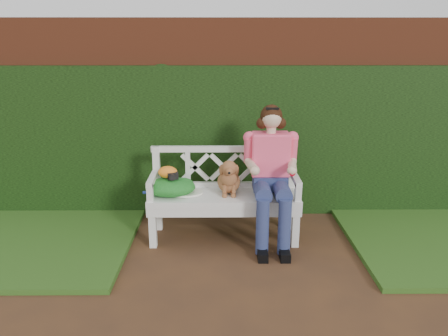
{
  "coord_description": "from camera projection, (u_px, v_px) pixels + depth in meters",
  "views": [
    {
      "loc": [
        -0.2,
        -3.18,
        1.98
      ],
      "look_at": [
        -0.17,
        0.96,
        0.75
      ],
      "focal_mm": 35.0,
      "sensor_mm": 36.0,
      "label": 1
    }
  ],
  "objects": [
    {
      "name": "green_bag",
      "position": [
        170.0,
        186.0,
        4.35
      ],
      "size": [
        0.58,
        0.5,
        0.17
      ],
      "primitive_type": null,
      "rotation": [
        0.0,
        0.0,
        -0.26
      ],
      "color": "#1C712B",
      "rests_on": "garden_bench"
    },
    {
      "name": "camera_item",
      "position": [
        173.0,
        175.0,
        4.3
      ],
      "size": [
        0.12,
        0.1,
        0.07
      ],
      "primitive_type": "cube",
      "rotation": [
        0.0,
        0.0,
        0.23
      ],
      "color": "black",
      "rests_on": "green_bag"
    },
    {
      "name": "grass_left",
      "position": [
        6.0,
        238.0,
        4.45
      ],
      "size": [
        2.6,
        2.0,
        0.05
      ],
      "primitive_type": "cube",
      "color": "#2F5B1B",
      "rests_on": "ground"
    },
    {
      "name": "tennis_racket",
      "position": [
        183.0,
        192.0,
        4.39
      ],
      "size": [
        0.68,
        0.42,
        0.03
      ],
      "primitive_type": null,
      "rotation": [
        0.0,
        0.0,
        -0.27
      ],
      "color": "silver",
      "rests_on": "garden_bench"
    },
    {
      "name": "garden_bench",
      "position": [
        224.0,
        216.0,
        4.46
      ],
      "size": [
        1.63,
        0.76,
        0.48
      ],
      "primitive_type": null,
      "rotation": [
        0.0,
        0.0,
        0.1
      ],
      "color": "white",
      "rests_on": "ground"
    },
    {
      "name": "dog",
      "position": [
        229.0,
        176.0,
        4.36
      ],
      "size": [
        0.26,
        0.34,
        0.37
      ],
      "primitive_type": null,
      "rotation": [
        0.0,
        0.0,
        -0.03
      ],
      "color": "olive",
      "rests_on": "garden_bench"
    },
    {
      "name": "ground",
      "position": [
        246.0,
        288.0,
        3.61
      ],
      "size": [
        60.0,
        60.0,
        0.0
      ],
      "primitive_type": "plane",
      "color": "#3D271A"
    },
    {
      "name": "brick_wall",
      "position": [
        238.0,
        117.0,
        5.12
      ],
      "size": [
        10.0,
        0.3,
        2.2
      ],
      "primitive_type": "cube",
      "color": "brown",
      "rests_on": "ground"
    },
    {
      "name": "baseball_glove",
      "position": [
        168.0,
        172.0,
        4.32
      ],
      "size": [
        0.23,
        0.2,
        0.12
      ],
      "primitive_type": "ellipsoid",
      "rotation": [
        0.0,
        0.0,
        0.34
      ],
      "color": "orange",
      "rests_on": "green_bag"
    },
    {
      "name": "seated_woman",
      "position": [
        270.0,
        177.0,
        4.33
      ],
      "size": [
        0.65,
        0.81,
        1.33
      ],
      "primitive_type": null,
      "rotation": [
        0.0,
        0.0,
        0.12
      ],
      "color": "#F85A80",
      "rests_on": "ground"
    },
    {
      "name": "ivy_hedge",
      "position": [
        239.0,
        142.0,
        4.98
      ],
      "size": [
        10.0,
        0.18,
        1.7
      ],
      "primitive_type": "cube",
      "color": "#244D16",
      "rests_on": "ground"
    }
  ]
}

